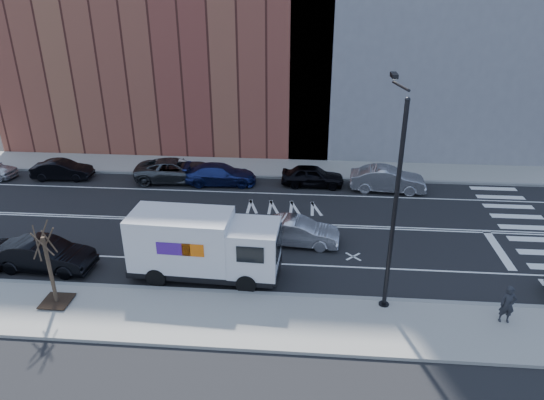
% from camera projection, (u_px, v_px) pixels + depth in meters
% --- Properties ---
extents(ground, '(120.00, 120.00, 0.00)m').
position_uv_depth(ground, '(245.00, 223.00, 27.99)').
color(ground, black).
rests_on(ground, ground).
extents(sidewalk_near, '(44.00, 3.60, 0.15)m').
position_uv_depth(sidewalk_near, '(216.00, 318.00, 19.98)').
color(sidewalk_near, gray).
rests_on(sidewalk_near, ground).
extents(sidewalk_far, '(44.00, 3.60, 0.15)m').
position_uv_depth(sidewalk_far, '(260.00, 168.00, 35.94)').
color(sidewalk_far, gray).
rests_on(sidewalk_far, ground).
extents(curb_near, '(44.00, 0.25, 0.17)m').
position_uv_depth(curb_near, '(224.00, 292.00, 21.61)').
color(curb_near, gray).
rests_on(curb_near, ground).
extents(curb_far, '(44.00, 0.25, 0.17)m').
position_uv_depth(curb_far, '(258.00, 176.00, 34.30)').
color(curb_far, gray).
rests_on(curb_far, ground).
extents(crosswalk, '(3.00, 14.00, 0.01)m').
position_uv_depth(crosswalk, '(531.00, 233.00, 26.80)').
color(crosswalk, white).
rests_on(crosswalk, ground).
extents(road_markings, '(40.00, 8.60, 0.01)m').
position_uv_depth(road_markings, '(245.00, 223.00, 27.99)').
color(road_markings, white).
rests_on(road_markings, ground).
extents(bldg_brick, '(26.00, 10.00, 22.00)m').
position_uv_depth(bldg_brick, '(167.00, 5.00, 38.16)').
color(bldg_brick, brown).
rests_on(bldg_brick, ground).
extents(streetlight, '(0.44, 4.02, 9.34)m').
position_uv_depth(streetlight, '(394.00, 195.00, 19.10)').
color(streetlight, black).
rests_on(streetlight, ground).
extents(street_tree, '(1.20, 1.20, 3.75)m').
position_uv_depth(street_tree, '(52.00, 277.00, 20.29)').
color(street_tree, black).
rests_on(street_tree, ground).
extents(fedex_van, '(7.05, 2.72, 3.18)m').
position_uv_depth(fedex_van, '(203.00, 245.00, 22.31)').
color(fedex_van, black).
rests_on(fedex_van, ground).
extents(far_parked_b, '(4.16, 1.66, 1.34)m').
position_uv_depth(far_parked_b, '(62.00, 170.00, 33.86)').
color(far_parked_b, black).
rests_on(far_parked_b, ground).
extents(far_parked_c, '(5.71, 3.00, 1.53)m').
position_uv_depth(far_parked_c, '(176.00, 170.00, 33.51)').
color(far_parked_c, '#414447').
rests_on(far_parked_c, ground).
extents(far_parked_d, '(4.95, 2.25, 1.41)m').
position_uv_depth(far_parked_d, '(220.00, 174.00, 33.02)').
color(far_parked_d, navy).
rests_on(far_parked_d, ground).
extents(far_parked_e, '(4.22, 1.77, 1.43)m').
position_uv_depth(far_parked_e, '(313.00, 176.00, 32.72)').
color(far_parked_e, black).
rests_on(far_parked_e, ground).
extents(far_parked_f, '(4.96, 2.00, 1.60)m').
position_uv_depth(far_parked_f, '(387.00, 179.00, 31.91)').
color(far_parked_f, '#9B9A9F').
rests_on(far_parked_f, ground).
extents(driving_sedan, '(4.46, 1.88, 1.43)m').
position_uv_depth(driving_sedan, '(298.00, 232.00, 25.47)').
color(driving_sedan, '#B9B9BE').
rests_on(driving_sedan, ground).
extents(near_parked_rear_a, '(4.78, 1.92, 1.54)m').
position_uv_depth(near_parked_rear_a, '(45.00, 255.00, 23.22)').
color(near_parked_rear_a, black).
rests_on(near_parked_rear_a, ground).
extents(pedestrian, '(0.63, 0.43, 1.65)m').
position_uv_depth(pedestrian, '(508.00, 305.00, 19.35)').
color(pedestrian, '#222328').
rests_on(pedestrian, sidewalk_near).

